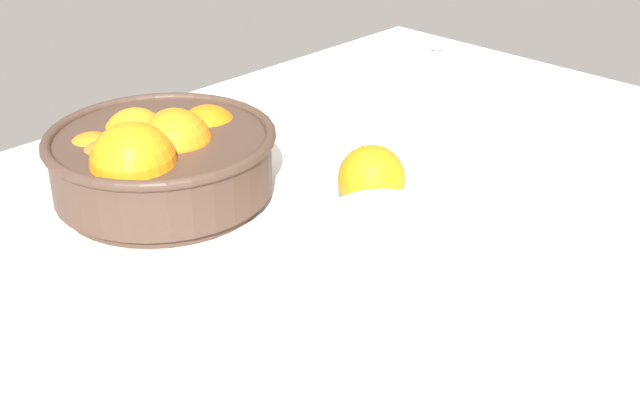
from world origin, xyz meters
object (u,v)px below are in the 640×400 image
object	(u,v)px
juice_glass	(384,287)
loose_orange_1	(372,179)
fruit_bowl	(159,158)
spoon	(431,55)

from	to	relation	value
juice_glass	loose_orange_1	distance (cm)	23.41
fruit_bowl	loose_orange_1	distance (cm)	23.11
fruit_bowl	loose_orange_1	bearing A→B (deg)	-51.57
fruit_bowl	juice_glass	xyz separation A→B (cm)	(-2.63, -34.11, 0.31)
juice_glass	loose_orange_1	size ratio (longest dim) A/B	1.62
juice_glass	loose_orange_1	world-z (taller)	juice_glass
spoon	juice_glass	bearing A→B (deg)	-145.62
fruit_bowl	spoon	size ratio (longest dim) A/B	1.50
fruit_bowl	juice_glass	world-z (taller)	juice_glass
juice_glass	spoon	size ratio (longest dim) A/B	0.71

